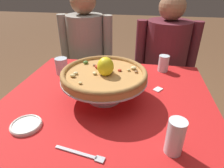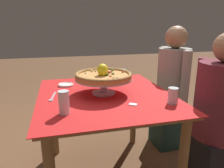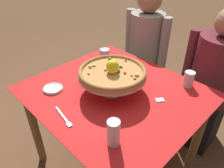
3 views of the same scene
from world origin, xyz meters
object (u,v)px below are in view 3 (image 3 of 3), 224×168
object	(u,v)px
pizza_stand	(112,79)
water_glass_front_right	(114,134)
pizza	(112,72)
side_plate	(53,88)
diner_right	(210,88)
water_glass_back_left	(105,56)
dinner_fork	(64,118)
sugar_packet	(160,100)
diner_left	(144,58)
water_glass_back_right	(189,80)

from	to	relation	value
pizza_stand	water_glass_front_right	size ratio (longest dim) A/B	3.04
pizza	side_plate	xyz separation A→B (m)	(-0.28, -0.27, -0.13)
diner_right	water_glass_back_left	bearing A→B (deg)	-144.25
dinner_fork	sugar_packet	xyz separation A→B (m)	(0.27, 0.50, -0.00)
pizza	diner_left	bearing A→B (deg)	113.08
water_glass_front_right	dinner_fork	distance (m)	0.32
water_glass_back_right	side_plate	world-z (taller)	water_glass_back_right
water_glass_front_right	sugar_packet	world-z (taller)	water_glass_front_right
water_glass_front_right	pizza	bearing A→B (deg)	136.03
water_glass_back_right	sugar_packet	xyz separation A→B (m)	(-0.04, -0.26, -0.04)
side_plate	pizza_stand	bearing A→B (deg)	44.03
side_plate	diner_left	bearing A→B (deg)	92.74
water_glass_front_right	water_glass_back_right	bearing A→B (deg)	89.69
pizza_stand	water_glass_back_right	xyz separation A→B (m)	(0.31, 0.39, -0.04)
water_glass_back_left	sugar_packet	size ratio (longest dim) A/B	2.06
pizza	diner_right	xyz separation A→B (m)	(0.35, 0.73, -0.30)
water_glass_front_right	water_glass_back_left	xyz separation A→B (m)	(-0.63, 0.53, -0.02)
water_glass_back_left	water_glass_front_right	bearing A→B (deg)	-40.18
water_glass_front_right	diner_left	world-z (taller)	diner_left
pizza_stand	side_plate	distance (m)	0.39
diner_right	pizza	bearing A→B (deg)	-115.96
pizza_stand	side_plate	world-z (taller)	pizza_stand
pizza_stand	pizza	xyz separation A→B (m)	(0.00, -0.00, 0.05)
water_glass_back_right	diner_right	bearing A→B (deg)	82.58
pizza	dinner_fork	distance (m)	0.39
water_glass_back_left	diner_left	size ratio (longest dim) A/B	0.08
water_glass_front_right	sugar_packet	distance (m)	0.43
water_glass_front_right	water_glass_back_right	size ratio (longest dim) A/B	1.31
pizza	water_glass_back_right	world-z (taller)	pizza
pizza_stand	diner_left	bearing A→B (deg)	113.06
water_glass_back_right	side_plate	xyz separation A→B (m)	(-0.59, -0.66, -0.04)
water_glass_back_left	side_plate	xyz separation A→B (m)	(0.05, -0.50, -0.04)
side_plate	dinner_fork	distance (m)	0.29
diner_right	side_plate	bearing A→B (deg)	-122.37
diner_left	water_glass_front_right	bearing A→B (deg)	-59.17
pizza	dinner_fork	world-z (taller)	pizza
side_plate	diner_right	bearing A→B (deg)	57.63
water_glass_back_right	dinner_fork	size ratio (longest dim) A/B	0.56
water_glass_back_left	diner_right	bearing A→B (deg)	35.75
pizza	water_glass_back_left	world-z (taller)	pizza
water_glass_front_right	sugar_packet	bearing A→B (deg)	94.68
pizza	diner_right	bearing A→B (deg)	64.04
pizza	water_glass_back_left	xyz separation A→B (m)	(-0.33, 0.24, -0.10)
pizza_stand	diner_left	distance (m)	0.86
water_glass_back_right	side_plate	distance (m)	0.88
diner_left	diner_right	world-z (taller)	diner_left
water_glass_front_right	diner_right	world-z (taller)	diner_right
side_plate	sugar_packet	world-z (taller)	side_plate
pizza_stand	water_glass_front_right	xyz separation A→B (m)	(0.31, -0.30, -0.03)
pizza	side_plate	distance (m)	0.40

